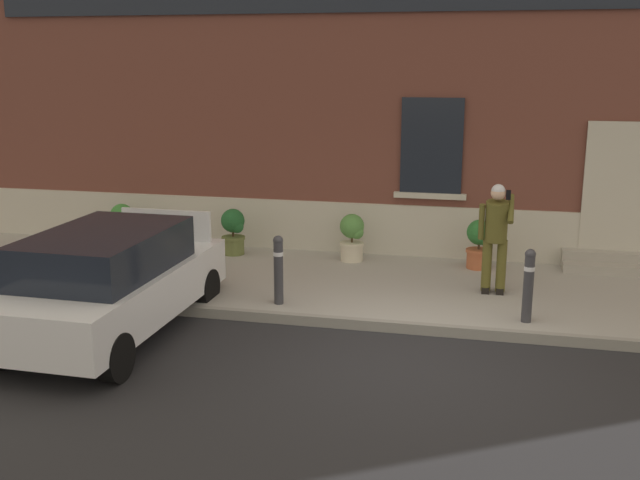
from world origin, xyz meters
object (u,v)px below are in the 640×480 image
at_px(bollard_far_left, 278,267).
at_px(planter_terracotta, 479,243).
at_px(bollard_near_person, 528,283).
at_px(planter_cream, 352,236).
at_px(person_on_phone, 496,232).
at_px(planter_charcoal, 123,225).
at_px(hatchback_car_white, 111,280).
at_px(planter_olive, 233,230).

bearing_deg(bollard_far_left, planter_terracotta, 42.63).
bearing_deg(bollard_near_person, planter_cream, 138.20).
xyz_separation_m(person_on_phone, planter_charcoal, (-6.98, 1.43, -0.54)).
xyz_separation_m(hatchback_car_white, planter_olive, (0.35, 3.99, -0.18)).
relative_size(bollard_near_person, bollard_far_left, 1.00).
bearing_deg(bollard_near_person, hatchback_car_white, -165.99).
xyz_separation_m(planter_charcoal, planter_olive, (2.24, 0.00, 0.00)).
xyz_separation_m(person_on_phone, planter_olive, (-4.73, 1.44, -0.54)).
xyz_separation_m(bollard_far_left, planter_charcoal, (-3.86, 2.60, -0.11)).
relative_size(bollard_near_person, planter_terracotta, 1.22).
relative_size(hatchback_car_white, planter_terracotta, 4.76).
bearing_deg(bollard_near_person, person_on_phone, 111.51).
distance_m(hatchback_car_white, planter_terracotta, 6.30).
height_order(hatchback_car_white, planter_cream, hatchback_car_white).
bearing_deg(planter_terracotta, planter_charcoal, -179.65).
distance_m(bollard_far_left, planter_charcoal, 4.66).
height_order(hatchback_car_white, bollard_far_left, hatchback_car_white).
relative_size(hatchback_car_white, bollard_near_person, 3.92).
distance_m(person_on_phone, planter_cream, 2.94).
relative_size(person_on_phone, planter_charcoal, 2.03).
height_order(bollard_near_person, planter_terracotta, bollard_near_person).
relative_size(planter_charcoal, planter_terracotta, 1.00).
bearing_deg(bollard_far_left, planter_charcoal, 146.02).
bearing_deg(planter_cream, planter_olive, -179.17).
xyz_separation_m(bollard_near_person, bollard_far_left, (-3.58, 0.00, 0.00)).
bearing_deg(planter_cream, bollard_far_left, -103.37).
distance_m(bollard_near_person, bollard_far_left, 3.58).
bearing_deg(planter_charcoal, planter_olive, 0.12).
height_order(planter_charcoal, planter_terracotta, same).
distance_m(person_on_phone, planter_charcoal, 7.14).
bearing_deg(planter_charcoal, hatchback_car_white, -64.62).
distance_m(person_on_phone, planter_terracotta, 1.59).
height_order(person_on_phone, planter_terracotta, person_on_phone).
xyz_separation_m(hatchback_car_white, person_on_phone, (5.09, 2.56, 0.36)).
bearing_deg(planter_charcoal, bollard_far_left, -33.98).
bearing_deg(hatchback_car_white, planter_charcoal, 115.38).
bearing_deg(person_on_phone, planter_terracotta, 105.01).
height_order(planter_charcoal, planter_cream, same).
distance_m(hatchback_car_white, bollard_far_left, 2.41).
xyz_separation_m(bollard_far_left, planter_terracotta, (2.87, 2.64, -0.11)).
bearing_deg(person_on_phone, planter_olive, 168.65).
xyz_separation_m(bollard_near_person, planter_olive, (-5.19, 2.61, -0.11)).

